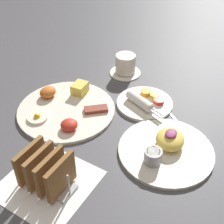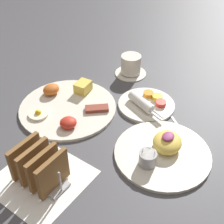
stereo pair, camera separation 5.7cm
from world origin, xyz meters
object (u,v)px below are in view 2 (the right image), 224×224
at_px(plate_condiments, 146,104).
at_px(coffee_cup, 131,66).
at_px(plate_foreground, 162,151).
at_px(toast_rack, 39,166).
at_px(plate_breakfast, 67,106).

distance_m(plate_condiments, coffee_cup, 0.21).
distance_m(plate_foreground, toast_rack, 0.34).
relative_size(plate_condiments, coffee_cup, 1.58).
height_order(plate_foreground, coffee_cup, coffee_cup).
relative_size(toast_rack, coffee_cup, 1.23).
bearing_deg(plate_foreground, plate_breakfast, 89.50).
xyz_separation_m(plate_breakfast, toast_rack, (-0.26, -0.15, 0.04)).
xyz_separation_m(plate_condiments, coffee_cup, (0.14, 0.15, 0.03)).
bearing_deg(plate_breakfast, toast_rack, -150.80).
relative_size(plate_condiments, toast_rack, 1.28).
height_order(plate_breakfast, plate_foreground, plate_foreground).
distance_m(toast_rack, coffee_cup, 0.57).
height_order(plate_condiments, coffee_cup, coffee_cup).
bearing_deg(coffee_cup, toast_rack, -170.68).
relative_size(plate_breakfast, plate_condiments, 1.69).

